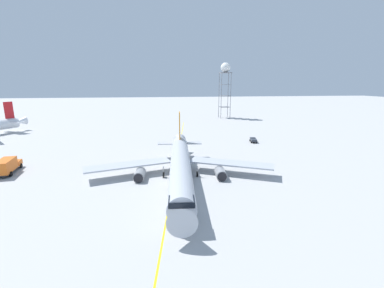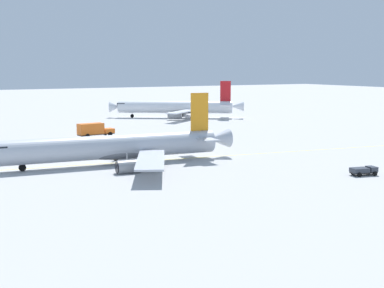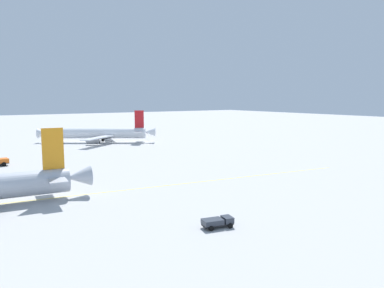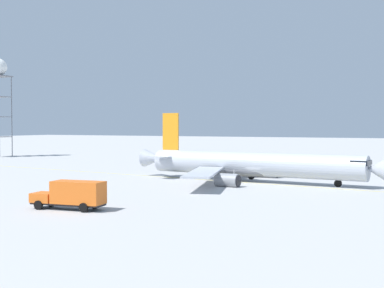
% 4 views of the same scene
% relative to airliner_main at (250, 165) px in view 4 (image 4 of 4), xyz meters
% --- Properties ---
extents(ground_plane, '(600.00, 600.00, 0.00)m').
position_rel_airliner_main_xyz_m(ground_plane, '(-1.44, -1.17, -2.70)').
color(ground_plane, '#B2B2B2').
extents(airliner_main, '(37.37, 42.00, 11.29)m').
position_rel_airliner_main_xyz_m(airliner_main, '(0.00, 0.00, 0.00)').
color(airliner_main, '#B2B7C1').
rests_on(airliner_main, ground_plane).
extents(baggage_truck_truck, '(2.55, 4.07, 1.22)m').
position_rel_airliner_main_xyz_m(baggage_truck_truck, '(25.67, 28.64, -1.99)').
color(baggage_truck_truck, '#232326').
rests_on(baggage_truck_truck, ground_plane).
extents(catering_truck_truck, '(3.42, 8.46, 3.10)m').
position_rel_airliner_main_xyz_m(catering_truck_truck, '(-34.40, 8.25, -1.04)').
color(catering_truck_truck, '#232326').
rests_on(catering_truck_truck, ground_plane).
extents(taxiway_centreline, '(21.63, 153.76, 0.01)m').
position_rel_airliner_main_xyz_m(taxiway_centreline, '(-1.82, -3.41, -2.70)').
color(taxiway_centreline, yellow).
rests_on(taxiway_centreline, ground_plane).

